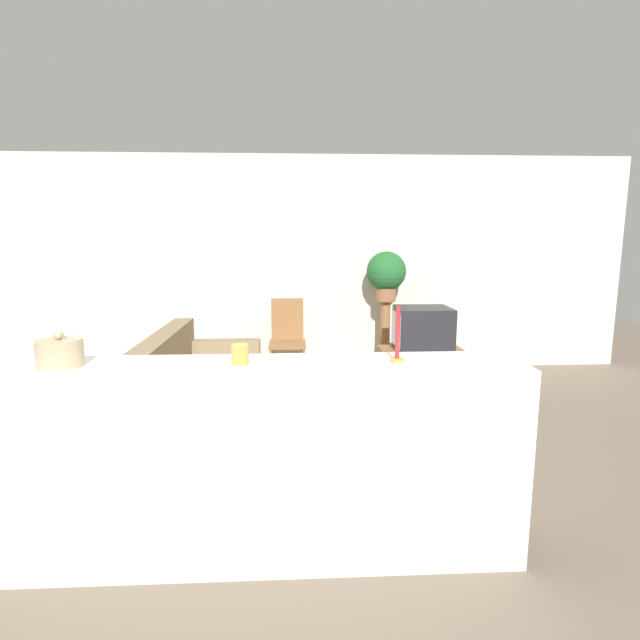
{
  "coord_description": "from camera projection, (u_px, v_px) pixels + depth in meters",
  "views": [
    {
      "loc": [
        0.23,
        -2.93,
        1.72
      ],
      "look_at": [
        0.5,
        2.16,
        0.85
      ],
      "focal_mm": 28.0,
      "sensor_mm": 36.0,
      "label": 1
    }
  ],
  "objects": [
    {
      "name": "tv_stand",
      "position": [
        421.0,
        372.0,
        5.42
      ],
      "size": [
        0.89,
        0.53,
        0.5
      ],
      "color": "olive",
      "rests_on": "ground_plane"
    },
    {
      "name": "couch",
      "position": [
        201.0,
        388.0,
        4.72
      ],
      "size": [
        0.93,
        1.73,
        0.82
      ],
      "color": "#847051",
      "rests_on": "ground_plane"
    },
    {
      "name": "candlestick",
      "position": [
        397.0,
        343.0,
        2.57
      ],
      "size": [
        0.07,
        0.07,
        0.29
      ],
      "color": "#B7933D",
      "rests_on": "foreground_counter"
    },
    {
      "name": "ground_plane",
      "position": [
        259.0,
        510.0,
        3.16
      ],
      "size": [
        14.0,
        14.0,
        0.0
      ],
      "primitive_type": "plane",
      "color": "#756656"
    },
    {
      "name": "wooden_chair",
      "position": [
        287.0,
        335.0,
        6.09
      ],
      "size": [
        0.44,
        0.44,
        0.95
      ],
      "color": "olive",
      "rests_on": "ground_plane"
    },
    {
      "name": "candle_jar",
      "position": [
        240.0,
        354.0,
        2.53
      ],
      "size": [
        0.09,
        0.09,
        0.1
      ],
      "color": "gold",
      "rests_on": "foreground_counter"
    },
    {
      "name": "decorative_bowl",
      "position": [
        60.0,
        353.0,
        2.49
      ],
      "size": [
        0.22,
        0.22,
        0.19
      ],
      "color": "tan",
      "rests_on": "foreground_counter"
    },
    {
      "name": "television",
      "position": [
        422.0,
        329.0,
        5.34
      ],
      "size": [
        0.58,
        0.5,
        0.46
      ],
      "color": "#232328",
      "rests_on": "tv_stand"
    },
    {
      "name": "wall_back",
      "position": [
        275.0,
        265.0,
        6.31
      ],
      "size": [
        9.0,
        0.06,
        2.7
      ],
      "color": "beige",
      "rests_on": "ground_plane"
    },
    {
      "name": "plant_stand",
      "position": [
        385.0,
        338.0,
        6.18
      ],
      "size": [
        0.12,
        0.12,
        0.92
      ],
      "color": "olive",
      "rests_on": "ground_plane"
    },
    {
      "name": "foreground_counter",
      "position": [
        252.0,
        462.0,
        2.64
      ],
      "size": [
        2.84,
        0.44,
        1.07
      ],
      "color": "white",
      "rests_on": "ground_plane"
    },
    {
      "name": "potted_plant",
      "position": [
        386.0,
        273.0,
        6.05
      ],
      "size": [
        0.48,
        0.48,
        0.6
      ],
      "color": "#8E5B3D",
      "rests_on": "plant_stand"
    }
  ]
}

